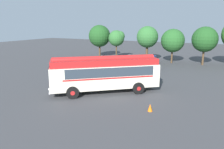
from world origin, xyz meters
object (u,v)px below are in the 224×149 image
Objects in this scene: vintage_bus at (105,73)px; traffic_cone at (150,108)px; car_near_left at (131,61)px; car_mid_left at (149,62)px.

traffic_cone is (5.27, -2.62, -1.62)m from vintage_bus.
vintage_bus is 2.20× the size of car_near_left.
vintage_bus is at bearing -78.66° from car_near_left.
car_near_left reaches higher than traffic_cone.
car_mid_left is (0.09, 13.61, -1.05)m from vintage_bus.
vintage_bus is 13.65m from car_mid_left.
vintage_bus reaches higher than traffic_cone.
vintage_bus reaches higher than car_near_left.
car_mid_left is at bearing 11.90° from car_near_left.
car_near_left is 17.54m from traffic_cone.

